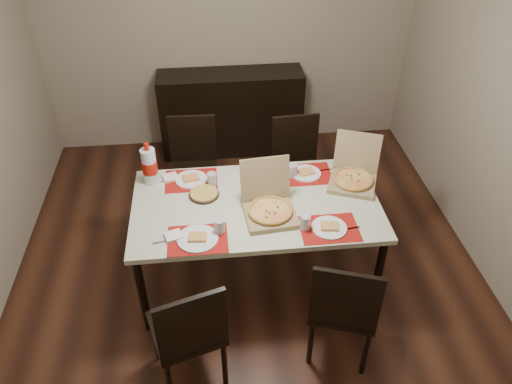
% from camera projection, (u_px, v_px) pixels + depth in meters
% --- Properties ---
extents(ground, '(3.80, 4.00, 0.02)m').
position_uv_depth(ground, '(247.00, 262.00, 4.22)').
color(ground, '#412114').
rests_on(ground, ground).
extents(room_walls, '(3.84, 4.02, 2.62)m').
position_uv_depth(room_walls, '(239.00, 42.00, 3.50)').
color(room_walls, gray).
rests_on(room_walls, ground).
extents(sideboard, '(1.50, 0.40, 0.90)m').
position_uv_depth(sideboard, '(231.00, 113.00, 5.34)').
color(sideboard, black).
rests_on(sideboard, ground).
extents(dining_table, '(1.80, 1.00, 0.75)m').
position_uv_depth(dining_table, '(256.00, 210.00, 3.68)').
color(dining_table, beige).
rests_on(dining_table, ground).
extents(chair_near_left, '(0.52, 0.52, 0.93)m').
position_uv_depth(chair_near_left, '(189.00, 331.00, 3.03)').
color(chair_near_left, black).
rests_on(chair_near_left, ground).
extents(chair_near_right, '(0.53, 0.53, 0.93)m').
position_uv_depth(chair_near_right, '(344.00, 306.00, 3.18)').
color(chair_near_right, black).
rests_on(chair_near_right, ground).
extents(chair_far_left, '(0.43, 0.43, 0.93)m').
position_uv_depth(chair_far_left, '(194.00, 164.00, 4.47)').
color(chair_far_left, black).
rests_on(chair_far_left, ground).
extents(chair_far_right, '(0.44, 0.44, 0.93)m').
position_uv_depth(chair_far_right, '(297.00, 163.00, 4.47)').
color(chair_far_right, black).
rests_on(chair_far_right, ground).
extents(setting_near_left, '(0.50, 0.30, 0.11)m').
position_uv_depth(setting_near_left, '(200.00, 236.00, 3.33)').
color(setting_near_left, '#AB0F0B').
rests_on(setting_near_left, dining_table).
extents(setting_near_right, '(0.42, 0.30, 0.11)m').
position_uv_depth(setting_near_right, '(323.00, 226.00, 3.40)').
color(setting_near_right, '#AB0F0B').
rests_on(setting_near_right, dining_table).
extents(setting_far_left, '(0.44, 0.30, 0.11)m').
position_uv_depth(setting_far_left, '(194.00, 179.00, 3.83)').
color(setting_far_left, '#AB0F0B').
rests_on(setting_far_left, dining_table).
extents(setting_far_right, '(0.46, 0.30, 0.11)m').
position_uv_depth(setting_far_right, '(302.00, 173.00, 3.90)').
color(setting_far_right, '#AB0F0B').
rests_on(setting_far_right, dining_table).
extents(napkin_loose, '(0.16, 0.16, 0.02)m').
position_uv_depth(napkin_loose, '(267.00, 210.00, 3.56)').
color(napkin_loose, white).
rests_on(napkin_loose, dining_table).
extents(pizza_box_center, '(0.39, 0.43, 0.36)m').
position_uv_depth(pizza_box_center, '(269.00, 207.00, 3.51)').
color(pizza_box_center, '#907B53').
rests_on(pizza_box_center, dining_table).
extents(pizza_box_right, '(0.46, 0.48, 0.35)m').
position_uv_depth(pizza_box_right, '(353.00, 176.00, 3.81)').
color(pizza_box_right, '#907B53').
rests_on(pizza_box_right, dining_table).
extents(faina_plate, '(0.23, 0.23, 0.03)m').
position_uv_depth(faina_plate, '(204.00, 194.00, 3.70)').
color(faina_plate, black).
rests_on(faina_plate, dining_table).
extents(dip_bowl, '(0.12, 0.12, 0.03)m').
position_uv_depth(dip_bowl, '(274.00, 187.00, 3.77)').
color(dip_bowl, white).
rests_on(dip_bowl, dining_table).
extents(soda_bottle, '(0.12, 0.12, 0.35)m').
position_uv_depth(soda_bottle, '(150.00, 166.00, 3.76)').
color(soda_bottle, silver).
rests_on(soda_bottle, dining_table).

